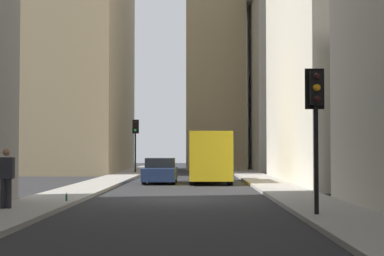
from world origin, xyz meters
The scene contains 12 objects.
ground_plane centered at (0.00, 0.00, 0.00)m, with size 135.00×135.00×0.00m, color #262628.
sidewalk_right centered at (0.00, 4.50, 0.07)m, with size 90.00×2.20×0.14m, color gray.
sidewalk_left centered at (0.00, -4.50, 0.07)m, with size 90.00×2.20×0.14m, color gray.
building_left_midfar centered at (11.66, -10.59, 9.82)m, with size 17.32×10.50×19.63m.
building_left_far centered at (31.80, -10.59, 9.18)m, with size 12.75×10.50×18.34m.
building_right_far centered at (28.81, 10.60, 14.80)m, with size 17.56×10.00×29.60m.
delivery_truck centered at (11.43, -1.40, 1.46)m, with size 6.46×2.25×2.84m.
sedan_navy centered at (11.16, 1.40, 0.66)m, with size 4.30×1.78×1.42m.
traffic_light_foreground centered at (-6.67, -3.84, 3.00)m, with size 0.43×0.52×3.90m.
traffic_light_midblock centered at (25.09, 4.22, 3.19)m, with size 0.43×0.52×4.15m.
pedestrian centered at (-5.15, 4.90, 1.09)m, with size 0.26×0.44×1.75m.
discarded_bottle centered at (-2.53, 3.70, 0.25)m, with size 0.07×0.07×0.27m.
Camera 1 is at (-22.85, -0.68, 1.82)m, focal length 56.87 mm.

